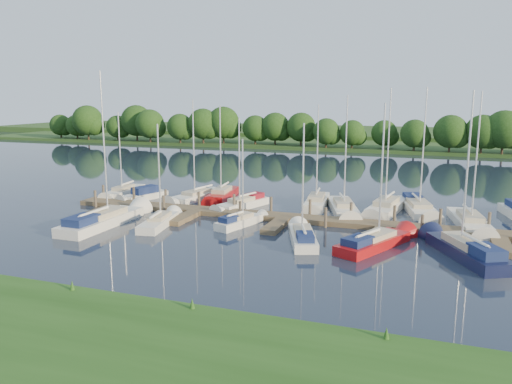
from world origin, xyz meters
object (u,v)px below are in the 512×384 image
(sailboat_n_5, at_px, (316,204))
(sailboat_s_2, at_px, (240,222))
(dock, at_px, (284,219))
(motorboat, at_px, (144,196))
(sailboat_n_0, at_px, (123,193))

(sailboat_n_5, height_order, sailboat_s_2, sailboat_n_5)
(dock, distance_m, motorboat, 16.27)
(sailboat_n_0, relative_size, sailboat_s_2, 1.24)
(sailboat_n_0, bearing_deg, sailboat_n_5, 179.62)
(sailboat_n_0, relative_size, sailboat_n_5, 0.91)
(dock, xyz_separation_m, motorboat, (-15.76, 4.05, 0.14))
(sailboat_n_5, bearing_deg, sailboat_n_0, -2.15)
(sailboat_s_2, bearing_deg, sailboat_n_5, 82.81)
(sailboat_n_0, xyz_separation_m, sailboat_s_2, (15.96, -7.47, 0.04))
(sailboat_n_0, xyz_separation_m, sailboat_n_5, (20.14, 1.47, 0.01))
(dock, bearing_deg, sailboat_s_2, -140.60)
(sailboat_n_5, bearing_deg, sailboat_s_2, 58.63)
(dock, xyz_separation_m, sailboat_n_0, (-18.86, 5.09, 0.07))
(motorboat, distance_m, sailboat_n_5, 17.22)
(sailboat_s_2, bearing_deg, dock, 57.26)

